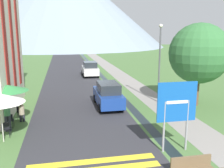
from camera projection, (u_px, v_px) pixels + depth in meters
name	position (u px, v px, depth m)	size (l,w,h in m)	color
ground_plane	(97.00, 83.00, 26.72)	(160.00, 160.00, 0.00)	#476B38
road	(70.00, 70.00, 35.84)	(6.40, 60.00, 0.01)	#2D2D33
footpath	(112.00, 69.00, 37.02)	(2.20, 60.00, 0.01)	gray
drainage_channel	(96.00, 70.00, 36.55)	(0.60, 60.00, 0.00)	black
mountain_distant	(62.00, 3.00, 94.77)	(77.52, 77.52, 32.74)	gray
road_sign	(177.00, 107.00, 11.15)	(1.86, 0.11, 3.26)	gray
parked_car_near	(108.00, 95.00, 18.26)	(1.78, 4.19, 1.82)	navy
parked_car_far	(90.00, 69.00, 31.04)	(1.91, 3.90, 1.82)	silver
cafe_chair_near_left	(6.00, 128.00, 12.94)	(0.40, 0.40, 0.85)	black
cafe_chair_middle	(10.00, 120.00, 14.21)	(0.40, 0.40, 0.85)	black
cafe_chair_far_right	(20.00, 111.00, 15.75)	(0.40, 0.40, 0.85)	black
cafe_umbrella_front_white	(0.00, 98.00, 12.07)	(2.37, 2.37, 2.50)	#B7B2A8
cafe_umbrella_middle_green	(8.00, 88.00, 14.29)	(2.29, 2.29, 2.44)	#B7B2A8
person_standing_terrace	(7.00, 114.00, 13.64)	(0.32, 0.32, 1.72)	#282833
person_seated_far	(22.00, 111.00, 15.21)	(0.32, 0.32, 1.21)	#282833
streetlamp	(160.00, 58.00, 18.99)	(0.28, 0.28, 6.00)	#515156
tree_by_path	(199.00, 54.00, 18.04)	(4.38, 4.38, 6.08)	brown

